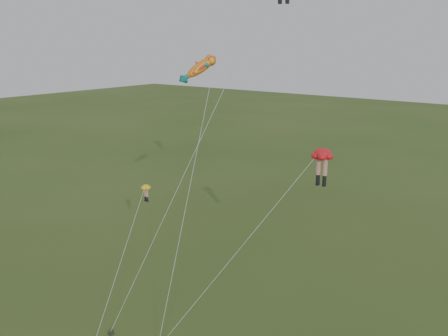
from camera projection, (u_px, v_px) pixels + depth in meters
The scene contains 4 objects.
ground at pixel (157, 332), 35.54m from camera, with size 300.00×300.00×0.00m, color #32491A.
legs_kite_red_mid at pixel (320, 159), 33.64m from camera, with size 7.88×9.76×13.13m.
legs_kite_yellow at pixel (142, 199), 38.77m from camera, with size 3.59×8.93×9.18m.
fish_kite at pixel (201, 69), 36.75m from camera, with size 4.12×9.91×19.36m.
Camera 1 is at (22.85, -22.21, 20.16)m, focal length 40.00 mm.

